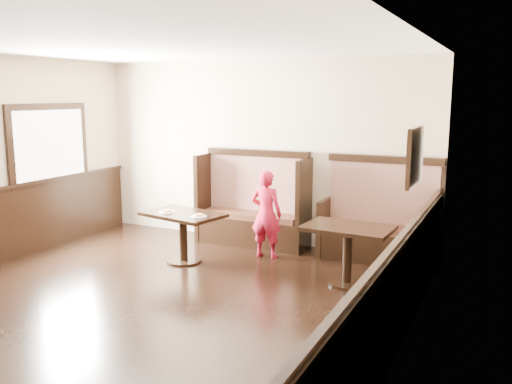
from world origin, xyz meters
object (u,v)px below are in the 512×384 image
Objects in this scene: booth_main at (254,210)px; table_neighbor at (348,241)px; table_main at (183,224)px; child at (266,214)px; booth_neighbor at (380,226)px.

table_neighbor is at bearing -32.49° from booth_main.
child reaches higher than table_main.
child is at bearing -50.56° from booth_main.
booth_main is at bearing 81.97° from table_main.
booth_main is 1.63× the size of table_neighbor.
table_neighbor is (-0.13, -1.16, 0.06)m from booth_neighbor.
child is at bearing -158.90° from booth_neighbor.
child is at bearing 159.67° from table_neighbor.
booth_main reaches higher than child.
table_main is at bearing 35.51° from child.
table_main is at bearing -173.93° from table_neighbor.
table_neighbor is at bearing -96.44° from booth_neighbor.
booth_neighbor is 1.32× the size of child.
booth_main is 1.95m from booth_neighbor.
table_main is (-2.41, -1.27, 0.05)m from booth_neighbor.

